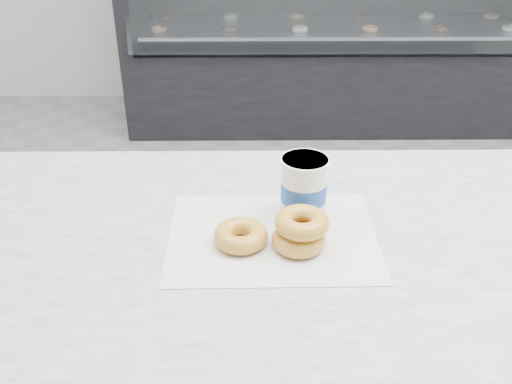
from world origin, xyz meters
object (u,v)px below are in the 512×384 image
donut_single (241,235)px  donut_stack (300,231)px  coffee_cup (304,188)px  display_case (330,40)px

donut_single → donut_stack: (0.09, -0.01, 0.01)m
donut_single → coffee_cup: coffee_cup is taller
donut_single → coffee_cup: (0.11, 0.08, 0.04)m
display_case → donut_stack: (-0.40, -2.69, 0.44)m
display_case → donut_single: size_ratio=27.49×
display_case → donut_stack: display_case is taller
donut_single → display_case: bearing=79.5°
donut_stack → coffee_cup: coffee_cup is taller
donut_single → coffee_cup: bearing=38.4°
donut_single → donut_stack: 0.10m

